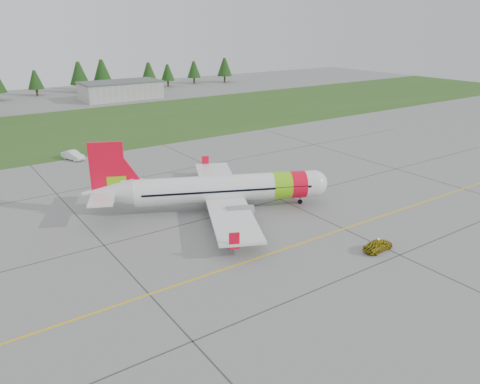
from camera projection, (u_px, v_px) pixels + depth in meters
ground at (332, 283)px, 44.08m from camera, size 320.00×320.00×0.00m
aircraft at (221, 189)px, 60.64m from camera, size 30.01×28.47×9.62m
follow_me_car at (379, 235)px, 49.77m from camera, size 1.32×1.54×3.69m
service_van at (72, 146)px, 82.71m from camera, size 2.14×2.09×4.86m
grass_strip at (76, 129)px, 107.47m from camera, size 320.00×50.00×0.03m
taxi_guideline at (278, 251)px, 50.26m from camera, size 120.00×0.25×0.02m
hangar_east at (121, 91)px, 147.75m from camera, size 24.00×12.00×5.20m
treeline at (22, 82)px, 149.06m from camera, size 160.00×8.00×10.00m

